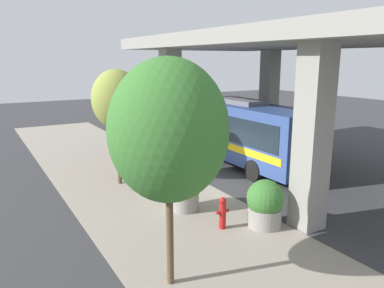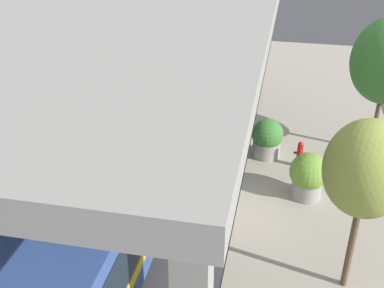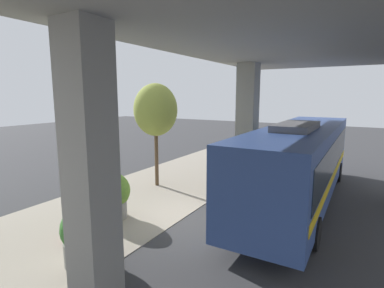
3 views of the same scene
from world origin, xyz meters
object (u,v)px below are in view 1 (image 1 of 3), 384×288
object	(u,v)px
bus	(226,125)
fire_hydrant	(223,213)
planter_front	(265,204)
planter_middle	(185,187)
street_tree_far	(116,99)
street_tree_near	(168,131)

from	to	relation	value
bus	fire_hydrant	world-z (taller)	bus
planter_front	fire_hydrant	bearing A→B (deg)	156.36
planter_middle	street_tree_far	world-z (taller)	street_tree_far
fire_hydrant	street_tree_far	size ratio (longest dim) A/B	0.22
bus	street_tree_far	size ratio (longest dim) A/B	2.38
bus	planter_middle	size ratio (longest dim) A/B	7.05
fire_hydrant	planter_front	xyz separation A→B (m)	(1.32, -0.58, 0.25)
planter_front	street_tree_far	xyz separation A→B (m)	(-2.64, 6.74, 3.00)
bus	fire_hydrant	bearing A→B (deg)	-126.12
planter_front	street_tree_near	world-z (taller)	street_tree_near
bus	planter_front	xyz separation A→B (m)	(-4.04, -7.92, -1.09)
fire_hydrant	street_tree_near	size ratio (longest dim) A/B	0.20
planter_front	bus	bearing A→B (deg)	63.00
planter_front	street_tree_far	bearing A→B (deg)	111.40
fire_hydrant	planter_middle	world-z (taller)	planter_middle
bus	fire_hydrant	distance (m)	9.19
planter_middle	street_tree_far	size ratio (longest dim) A/B	0.34
bus	street_tree_near	world-z (taller)	street_tree_near
fire_hydrant	street_tree_far	xyz separation A→B (m)	(-1.32, 6.16, 3.26)
street_tree_near	bus	bearing A→B (deg)	48.12
planter_front	planter_middle	distance (m)	3.07
bus	planter_middle	world-z (taller)	bus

